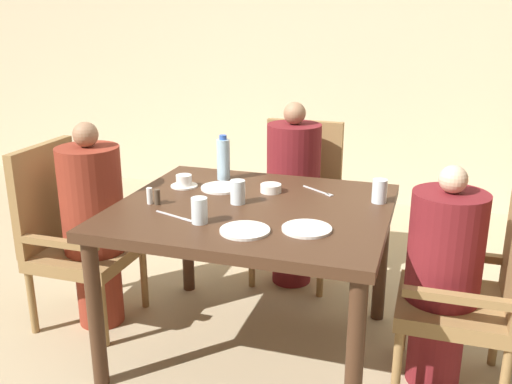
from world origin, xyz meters
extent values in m
plane|color=tan|center=(0.00, 0.00, 0.00)|extent=(16.00, 16.00, 0.00)
cube|color=beige|center=(0.00, 2.55, 1.40)|extent=(8.00, 0.06, 2.80)
cube|color=#422819|center=(0.00, 0.00, 0.74)|extent=(1.26, 1.10, 0.05)
cylinder|color=#422819|center=(-0.57, -0.49, 0.36)|extent=(0.07, 0.07, 0.71)
cylinder|color=#422819|center=(0.57, -0.49, 0.36)|extent=(0.07, 0.07, 0.71)
cylinder|color=#422819|center=(-0.57, 0.49, 0.36)|extent=(0.07, 0.07, 0.71)
cylinder|color=#422819|center=(0.57, 0.49, 0.36)|extent=(0.07, 0.07, 0.71)
cube|color=olive|center=(-0.93, 0.00, 0.39)|extent=(0.49, 0.49, 0.07)
cube|color=olive|center=(-1.15, 0.00, 0.70)|extent=(0.05, 0.49, 0.55)
cube|color=olive|center=(-0.93, 0.22, 0.54)|extent=(0.44, 0.04, 0.04)
cube|color=olive|center=(-0.93, -0.22, 0.54)|extent=(0.44, 0.04, 0.04)
cylinder|color=olive|center=(-0.72, 0.21, 0.18)|extent=(0.04, 0.04, 0.35)
cylinder|color=olive|center=(-0.72, -0.21, 0.18)|extent=(0.04, 0.04, 0.35)
cylinder|color=olive|center=(-1.14, 0.21, 0.18)|extent=(0.04, 0.04, 0.35)
cylinder|color=olive|center=(-1.14, -0.21, 0.18)|extent=(0.04, 0.04, 0.35)
cylinder|color=maroon|center=(-0.87, 0.00, 0.21)|extent=(0.24, 0.24, 0.42)
cylinder|color=maroon|center=(-0.87, 0.00, 0.70)|extent=(0.32, 0.32, 0.56)
sphere|color=#997051|center=(-0.87, 0.00, 1.04)|extent=(0.13, 0.13, 0.13)
cube|color=olive|center=(0.00, 0.85, 0.39)|extent=(0.49, 0.49, 0.07)
cube|color=olive|center=(0.00, 1.07, 0.70)|extent=(0.49, 0.05, 0.55)
cube|color=olive|center=(0.22, 0.85, 0.54)|extent=(0.04, 0.44, 0.04)
cube|color=olive|center=(-0.22, 0.85, 0.54)|extent=(0.04, 0.44, 0.04)
cylinder|color=olive|center=(0.21, 0.64, 0.18)|extent=(0.04, 0.04, 0.35)
cylinder|color=olive|center=(-0.21, 0.64, 0.18)|extent=(0.04, 0.04, 0.35)
cylinder|color=olive|center=(0.21, 1.06, 0.18)|extent=(0.04, 0.04, 0.35)
cylinder|color=olive|center=(-0.21, 1.06, 0.18)|extent=(0.04, 0.04, 0.35)
cylinder|color=maroon|center=(0.00, 0.79, 0.21)|extent=(0.24, 0.24, 0.42)
cylinder|color=maroon|center=(0.00, 0.79, 0.71)|extent=(0.32, 0.32, 0.58)
sphere|color=#997051|center=(0.00, 0.79, 1.06)|extent=(0.13, 0.13, 0.13)
cube|color=olive|center=(0.93, 0.00, 0.39)|extent=(0.49, 0.49, 0.07)
cube|color=olive|center=(0.93, -0.22, 0.54)|extent=(0.44, 0.04, 0.04)
cube|color=olive|center=(0.93, 0.22, 0.54)|extent=(0.44, 0.04, 0.04)
cylinder|color=olive|center=(0.72, -0.21, 0.18)|extent=(0.04, 0.04, 0.35)
cylinder|color=olive|center=(0.72, 0.21, 0.18)|extent=(0.04, 0.04, 0.35)
cylinder|color=olive|center=(1.14, 0.21, 0.18)|extent=(0.04, 0.04, 0.35)
cylinder|color=maroon|center=(0.87, 0.00, 0.21)|extent=(0.24, 0.24, 0.42)
cylinder|color=maroon|center=(0.87, 0.00, 0.67)|extent=(0.32, 0.32, 0.49)
sphere|color=beige|center=(0.87, 0.00, 0.97)|extent=(0.12, 0.12, 0.12)
cylinder|color=white|center=(0.07, -0.32, 0.77)|extent=(0.21, 0.21, 0.01)
cylinder|color=white|center=(-0.23, 0.20, 0.77)|extent=(0.21, 0.21, 0.01)
cylinder|color=white|center=(0.31, -0.23, 0.77)|extent=(0.21, 0.21, 0.01)
cylinder|color=white|center=(-0.43, 0.18, 0.76)|extent=(0.14, 0.14, 0.01)
cylinder|color=white|center=(-0.43, 0.18, 0.80)|extent=(0.08, 0.08, 0.05)
cylinder|color=white|center=(0.02, 0.22, 0.78)|extent=(0.11, 0.11, 0.04)
cylinder|color=#A3C6DB|center=(-0.28, 0.37, 0.87)|extent=(0.07, 0.07, 0.22)
cylinder|color=#3359B2|center=(-0.28, 0.37, 0.99)|extent=(0.04, 0.04, 0.02)
cylinder|color=silver|center=(-0.08, 0.01, 0.82)|extent=(0.07, 0.07, 0.11)
cylinder|color=silver|center=(0.56, 0.23, 0.82)|extent=(0.07, 0.07, 0.11)
cylinder|color=silver|center=(-0.15, -0.28, 0.82)|extent=(0.07, 0.07, 0.11)
cylinder|color=white|center=(-0.47, -0.12, 0.80)|extent=(0.03, 0.03, 0.08)
cylinder|color=#4C3D2D|center=(-0.43, -0.12, 0.80)|extent=(0.03, 0.03, 0.07)
cube|color=silver|center=(0.24, 0.32, 0.76)|extent=(0.16, 0.12, 0.00)
cube|color=silver|center=(0.31, 0.26, 0.76)|extent=(0.04, 0.04, 0.00)
cube|color=silver|center=(-0.30, -0.24, 0.76)|extent=(0.18, 0.07, 0.00)
cube|color=silver|center=(-0.21, -0.27, 0.76)|extent=(0.06, 0.04, 0.00)
camera|label=1|loc=(0.78, -2.39, 1.63)|focal=40.00mm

